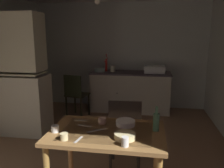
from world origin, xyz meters
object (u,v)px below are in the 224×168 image
Objects in this scene: hand_pump at (106,64)px; serving_bowl_wide at (125,136)px; mixing_bowl_counter at (99,70)px; teacup_cream at (125,142)px; glass_bottle at (156,121)px; sink_basin at (154,69)px; dining_table at (107,141)px; chair_far_side at (125,133)px; hutch_cabinet at (18,79)px; chair_by_counter at (76,94)px.

hand_pump is 2.04× the size of serving_bowl_wide.
hand_pump is at bearing 34.95° from mixing_bowl_counter.
teacup_cream is 0.45m from glass_bottle.
teacup_cream is 0.34× the size of glass_bottle.
sink_basin is at bearing 89.42° from glass_bottle.
dining_table is 4.54× the size of glass_bottle.
hutch_cabinet is at bearing 155.40° from chair_far_side.
chair_by_counter is (0.72, 0.85, -0.45)m from hutch_cabinet.
hutch_cabinet reaches higher than teacup_cream.
dining_table is at bearing -39.24° from hutch_cabinet.
dining_table is 0.52m from glass_bottle.
chair_far_side is 11.26× the size of teacup_cream.
chair_far_side is 4.90× the size of serving_bowl_wide.
sink_basin is at bearing -2.42° from hand_pump.
glass_bottle is (0.47, 0.08, 0.20)m from dining_table.
hutch_cabinet is 2.34m from dining_table.
serving_bowl_wide is (0.77, -3.16, -0.24)m from hand_pump.
chair_far_side is 1.04× the size of chair_by_counter.
chair_far_side is 0.93m from teacup_cream.
hutch_cabinet is at bearing 141.08° from serving_bowl_wide.
chair_far_side reaches higher than dining_table.
hutch_cabinet is 5.20× the size of hand_pump.
hutch_cabinet is 1.84× the size of dining_table.
chair_by_counter is (-1.57, -0.66, -0.45)m from sink_basin.
teacup_cream is at bearing -41.13° from hutch_cabinet.
chair_by_counter is at bearing -120.77° from mixing_bowl_counter.
teacup_cream is at bearing -76.67° from hand_pump.
sink_basin reaches higher than mixing_bowl_counter.
mixing_bowl_counter is at bearing 59.23° from chair_by_counter.
mixing_bowl_counter is (-1.21, -0.05, -0.04)m from sink_basin.
hand_pump is 0.43× the size of chair_by_counter.
hand_pump is at bearing 51.79° from hutch_cabinet.
chair_far_side is at bearing -24.60° from hutch_cabinet.
mixing_bowl_counter is at bearing 53.31° from hutch_cabinet.
hand_pump is 0.42× the size of chair_far_side.
chair_by_counter is at bearing 114.83° from dining_table.
mixing_bowl_counter reaches higher than teacup_cream.
mixing_bowl_counter is at bearing 106.42° from serving_bowl_wide.
teacup_cream is (0.21, -0.28, 0.15)m from dining_table.
glass_bottle reaches higher than mixing_bowl_counter.
chair_by_counter is at bearing 116.19° from teacup_cream.
teacup_cream reaches higher than serving_bowl_wide.
teacup_cream is at bearing -74.02° from mixing_bowl_counter.
chair_by_counter is at bearing 117.22° from serving_bowl_wide.
chair_by_counter is (-0.50, -0.70, -0.54)m from hand_pump.
sink_basin is at bearing 84.40° from serving_bowl_wide.
hand_pump reaches higher than chair_by_counter.
glass_bottle is at bearing -70.47° from hand_pump.
chair_by_counter reaches higher than dining_table.
teacup_cream is (0.09, -0.87, 0.31)m from chair_far_side.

